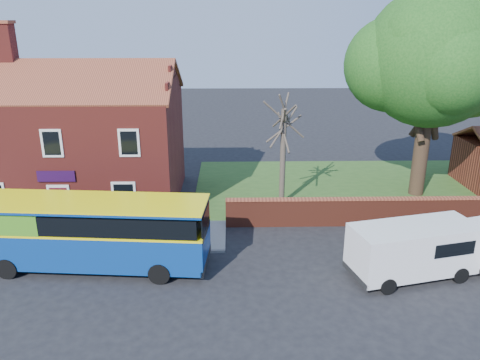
{
  "coord_description": "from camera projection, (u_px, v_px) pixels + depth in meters",
  "views": [
    {
      "loc": [
        2.3,
        -16.27,
        10.75
      ],
      "look_at": [
        2.74,
        5.0,
        3.37
      ],
      "focal_mm": 35.0,
      "sensor_mm": 36.0,
      "label": 1
    }
  ],
  "objects": [
    {
      "name": "ground",
      "position": [
        175.0,
        300.0,
        18.85
      ],
      "size": [
        120.0,
        120.0,
        0.0
      ],
      "primitive_type": "plane",
      "color": "black",
      "rests_on": "ground"
    },
    {
      "name": "pavement",
      "position": [
        51.0,
        237.0,
        24.12
      ],
      "size": [
        18.0,
        3.5,
        0.12
      ],
      "primitive_type": "cube",
      "color": "gray",
      "rests_on": "ground"
    },
    {
      "name": "kerb",
      "position": [
        38.0,
        253.0,
        22.47
      ],
      "size": [
        18.0,
        0.15,
        0.14
      ],
      "primitive_type": "cube",
      "color": "slate",
      "rests_on": "ground"
    },
    {
      "name": "grass_strip",
      "position": [
        390.0,
        187.0,
        31.38
      ],
      "size": [
        26.0,
        12.0,
        0.04
      ],
      "primitive_type": "cube",
      "color": "#426B28",
      "rests_on": "ground"
    },
    {
      "name": "shop_building",
      "position": [
        78.0,
        145.0,
        28.45
      ],
      "size": [
        12.3,
        8.13,
        10.5
      ],
      "color": "maroon",
      "rests_on": "ground"
    },
    {
      "name": "boundary_wall",
      "position": [
        427.0,
        211.0,
        25.45
      ],
      "size": [
        22.0,
        0.38,
        1.6
      ],
      "color": "maroon",
      "rests_on": "ground"
    },
    {
      "name": "bus",
      "position": [
        82.0,
        230.0,
        20.83
      ],
      "size": [
        10.7,
        3.54,
        3.2
      ],
      "rotation": [
        0.0,
        0.0,
        -0.09
      ],
      "color": "navy",
      "rests_on": "ground"
    },
    {
      "name": "van_near",
      "position": [
        413.0,
        248.0,
        20.18
      ],
      "size": [
        5.8,
        3.37,
        2.39
      ],
      "rotation": [
        0.0,
        0.0,
        0.23
      ],
      "color": "white",
      "rests_on": "ground"
    },
    {
      "name": "large_tree",
      "position": [
        433.0,
        62.0,
        27.67
      ],
      "size": [
        10.39,
        8.22,
        12.67
      ],
      "color": "black",
      "rests_on": "ground"
    },
    {
      "name": "bare_tree",
      "position": [
        283.0,
        152.0,
        27.44
      ],
      "size": [
        2.4,
        2.86,
        6.4
      ],
      "color": "#4C4238",
      "rests_on": "ground"
    }
  ]
}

